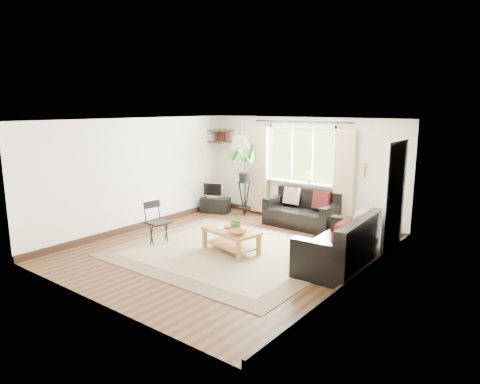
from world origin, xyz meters
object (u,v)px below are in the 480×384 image
Objects in this scene: sofa_back at (302,210)px; sofa_right at (339,243)px; tv_stand at (215,205)px; coffee_table at (231,241)px; folding_chair at (159,223)px; palm_stand at (244,178)px.

sofa_right is at bearing -44.62° from sofa_back.
sofa_back is 2.32× the size of tv_stand.
sofa_right reaches higher than sofa_back.
coffee_table is at bearing -92.29° from sofa_back.
tv_stand is (-2.38, -0.20, -0.19)m from sofa_back.
sofa_back is at bearing -139.51° from sofa_right.
sofa_back is 2.47m from sofa_right.
coffee_table is 1.28× the size of folding_chair.
sofa_back reaches higher than coffee_table.
folding_chair is (-3.29, -1.00, -0.01)m from sofa_right.
tv_stand is at bearing 21.71° from folding_chair.
folding_chair is at bearing -117.90° from sofa_back.
coffee_table is at bearing -67.07° from folding_chair.
sofa_back reaches higher than tv_stand.
coffee_table is 2.79m from palm_stand.
tv_stand is 2.72m from folding_chair.
palm_stand is (-1.43, 2.29, 0.71)m from coffee_table.
coffee_table is (-1.87, -0.53, -0.20)m from sofa_right.
sofa_back is 3.21m from folding_chair.
palm_stand reaches higher than sofa_back.
sofa_right is at bearing -68.41° from folding_chair.
folding_chair is (-1.58, -2.79, 0.03)m from sofa_back.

